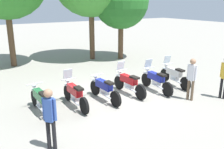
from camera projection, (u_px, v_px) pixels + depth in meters
ground_plane at (118, 98)px, 10.44m from camera, size 80.00×80.00×0.00m
motorcycle_0 at (41, 100)px, 8.87m from camera, size 0.62×2.19×0.99m
motorcycle_1 at (75, 94)px, 9.43m from camera, size 0.62×2.19×1.37m
motorcycle_2 at (104, 89)px, 10.03m from camera, size 0.62×2.19×0.99m
motorcycle_3 at (129, 83)px, 10.73m from camera, size 0.62×2.19×1.37m
motorcycle_4 at (156, 80)px, 11.11m from camera, size 0.62×2.19×1.37m
motorcycle_5 at (174, 75)px, 11.86m from camera, size 0.65×2.19×1.37m
person_1 at (50, 115)px, 6.51m from camera, size 0.34×0.34×1.76m
person_2 at (192, 76)px, 9.92m from camera, size 0.30×0.40×1.76m
tree_3 at (121, 1)px, 16.61m from camera, size 3.76×3.76×5.84m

